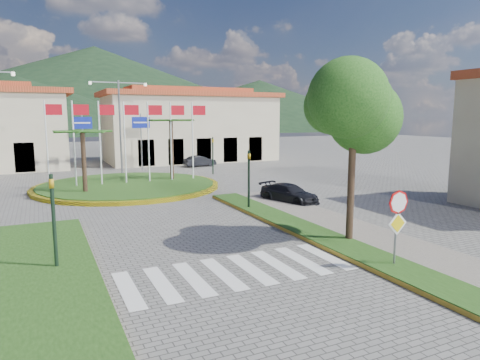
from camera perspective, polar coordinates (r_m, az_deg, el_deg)
name	(u,v)px	position (r m, az deg, el deg)	size (l,w,h in m)	color
ground	(303,326)	(10.98, 8.37, -18.69)	(160.00, 160.00, 0.00)	slate
sidewalk_right	(418,262)	(16.07, 22.63, -10.01)	(4.00, 28.00, 0.15)	gray
verge_right	(391,266)	(15.23, 19.54, -10.81)	(1.60, 28.00, 0.18)	#1E4212
median_left	(11,280)	(14.96, -28.21, -11.70)	(5.00, 14.00, 0.18)	#1E4212
crosswalk	(234,271)	(14.19, -0.79, -12.10)	(8.00, 3.00, 0.01)	silver
roundabout_island	(128,185)	(30.96, -14.71, -0.69)	(12.70, 12.70, 6.00)	yellow
stop_sign	(397,216)	(14.81, 20.25, -4.54)	(0.80, 0.11, 2.65)	slate
deciduous_tree	(354,111)	(17.09, 14.95, 8.83)	(3.60, 3.60, 6.80)	black
traffic_light_left	(53,213)	(14.91, -23.63, -4.05)	(0.15, 0.18, 3.20)	black
traffic_light_right	(249,174)	(22.64, 1.18, 0.78)	(0.15, 0.18, 3.20)	black
traffic_light_far	(213,152)	(36.79, -3.65, 3.78)	(0.18, 0.15, 3.20)	black
direction_sign_west	(83,133)	(39.24, -20.24, 5.89)	(1.60, 0.14, 5.20)	slate
direction_sign_east	(141,132)	(39.99, -13.05, 6.24)	(1.60, 0.14, 5.20)	slate
street_lamp_centre	(120,122)	(38.64, -15.71, 7.50)	(4.80, 0.16, 8.00)	slate
building_right	(190,126)	(48.63, -6.72, 7.22)	(19.08, 9.54, 8.05)	#C1B392
hill_far_mid	(96,88)	(169.62, -18.65, 11.52)	(180.00, 180.00, 30.00)	black
hill_far_east	(259,105)	(161.83, 2.61, 9.99)	(120.00, 120.00, 18.00)	black
hill_near_back	(18,105)	(138.19, -27.46, 8.87)	(110.00, 110.00, 16.00)	black
car_dark_a	(45,163)	(45.19, -24.61, 2.11)	(1.26, 3.12, 1.06)	black
car_dark_b	(200,161)	(42.69, -5.39, 2.52)	(1.13, 3.23, 1.06)	black
car_side_right	(289,193)	(24.95, 6.60, -1.79)	(1.53, 3.76, 1.09)	black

